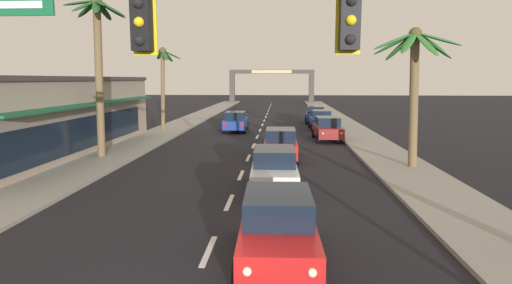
# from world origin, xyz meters

# --- Properties ---
(sidewalk_right) EXTENTS (3.20, 110.00, 0.14)m
(sidewalk_right) POSITION_xyz_m (7.80, 20.00, 0.07)
(sidewalk_right) COLOR gray
(sidewalk_right) RESTS_ON ground
(sidewalk_left) EXTENTS (3.20, 110.00, 0.14)m
(sidewalk_left) POSITION_xyz_m (-7.80, 20.00, 0.07)
(sidewalk_left) COLOR gray
(sidewalk_left) RESTS_ON ground
(lane_markings) EXTENTS (4.28, 88.54, 0.01)m
(lane_markings) POSITION_xyz_m (0.46, 19.90, 0.00)
(lane_markings) COLOR silver
(lane_markings) RESTS_ON ground
(traffic_signal_mast) EXTENTS (10.47, 0.41, 6.82)m
(traffic_signal_mast) POSITION_xyz_m (3.09, 0.57, 4.79)
(traffic_signal_mast) COLOR #2D2D33
(traffic_signal_mast) RESTS_ON ground
(sedan_lead_at_stop_bar) EXTENTS (2.03, 4.48, 1.68)m
(sedan_lead_at_stop_bar) POSITION_xyz_m (1.79, 3.17, 0.85)
(sedan_lead_at_stop_bar) COLOR red
(sedan_lead_at_stop_bar) RESTS_ON ground
(sedan_third_in_queue) EXTENTS (2.03, 4.48, 1.68)m
(sedan_third_in_queue) POSITION_xyz_m (1.58, 9.74, 0.85)
(sedan_third_in_queue) COLOR silver
(sedan_third_in_queue) RESTS_ON ground
(sedan_fifth_in_queue) EXTENTS (1.96, 4.46, 1.68)m
(sedan_fifth_in_queue) POSITION_xyz_m (1.81, 16.31, 0.85)
(sedan_fifth_in_queue) COLOR red
(sedan_fifth_in_queue) RESTS_ON ground
(sedan_oncoming_far) EXTENTS (1.95, 4.45, 1.68)m
(sedan_oncoming_far) POSITION_xyz_m (-2.01, 28.63, 0.85)
(sedan_oncoming_far) COLOR navy
(sedan_oncoming_far) RESTS_ON ground
(sedan_parked_nearest_kerb) EXTENTS (1.96, 4.46, 1.68)m
(sedan_parked_nearest_kerb) POSITION_xyz_m (5.28, 30.43, 0.85)
(sedan_parked_nearest_kerb) COLOR navy
(sedan_parked_nearest_kerb) RESTS_ON ground
(sedan_parked_mid_kerb) EXTENTS (2.06, 4.49, 1.68)m
(sedan_parked_mid_kerb) POSITION_xyz_m (5.22, 35.94, 0.85)
(sedan_parked_mid_kerb) COLOR navy
(sedan_parked_mid_kerb) RESTS_ON ground
(sedan_parked_far_kerb) EXTENTS (2.05, 4.49, 1.68)m
(sedan_parked_far_kerb) POSITION_xyz_m (5.19, 23.90, 0.85)
(sedan_parked_far_kerb) COLOR maroon
(sedan_parked_far_kerb) RESTS_ON ground
(palm_left_second) EXTENTS (3.06, 3.01, 8.76)m
(palm_left_second) POSITION_xyz_m (-8.04, 15.95, 5.92)
(palm_left_second) COLOR brown
(palm_left_second) RESTS_ON ground
(palm_left_third) EXTENTS (3.20, 2.82, 7.02)m
(palm_left_third) POSITION_xyz_m (-8.20, 28.70, 4.96)
(palm_left_third) COLOR brown
(palm_left_third) RESTS_ON ground
(palm_right_second) EXTENTS (3.97, 3.73, 6.81)m
(palm_right_second) POSITION_xyz_m (8.17, 14.16, 4.79)
(palm_right_second) COLOR brown
(palm_right_second) RESTS_ON ground
(storefront_strip_left) EXTENTS (8.26, 20.62, 4.54)m
(storefront_strip_left) POSITION_xyz_m (-12.75, 16.73, 2.28)
(storefront_strip_left) COLOR gray
(storefront_strip_left) RESTS_ON ground
(town_gateway_arch) EXTENTS (15.20, 0.90, 6.05)m
(town_gateway_arch) POSITION_xyz_m (0.00, 69.71, 4.00)
(town_gateway_arch) COLOR #423D38
(town_gateway_arch) RESTS_ON ground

